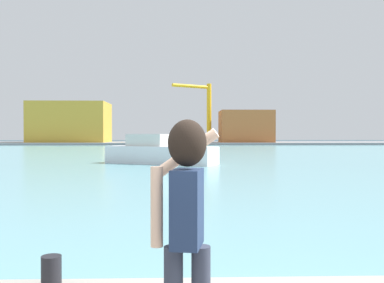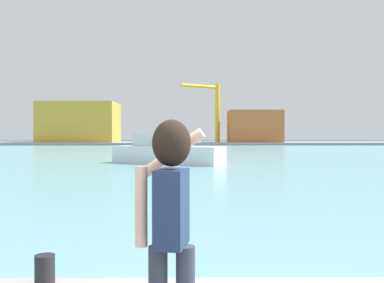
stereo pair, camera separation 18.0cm
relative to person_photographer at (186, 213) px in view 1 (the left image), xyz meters
The scene contains 9 objects.
ground_plane 49.80m from the person_photographer, 89.30° to the left, with size 220.00×220.00×0.00m, color #334751.
harbor_water 51.79m from the person_photographer, 89.33° to the left, with size 140.00×100.00×0.02m, color #6BA8B2.
far_shore_dock 91.78m from the person_photographer, 89.62° to the left, with size 140.00×20.00×0.49m, color gray.
person_photographer is the anchor object (origin of this frame).
harbor_bollard 2.25m from the person_photographer, 133.14° to the left, with size 0.21×0.21×0.33m, color black.
boat_moored 28.68m from the person_photographer, 93.02° to the left, with size 8.51×5.83×2.19m.
warehouse_left 93.84m from the person_photographer, 104.44° to the left, with size 16.05×11.40×8.57m, color gold.
warehouse_right 90.30m from the person_photographer, 80.80° to the left, with size 11.08×8.41×6.78m, color #B26633.
port_crane 89.49m from the person_photographer, 86.44° to the left, with size 8.49×5.36×12.60m.
Camera 1 is at (-0.66, -2.88, 2.19)m, focal length 40.34 mm.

